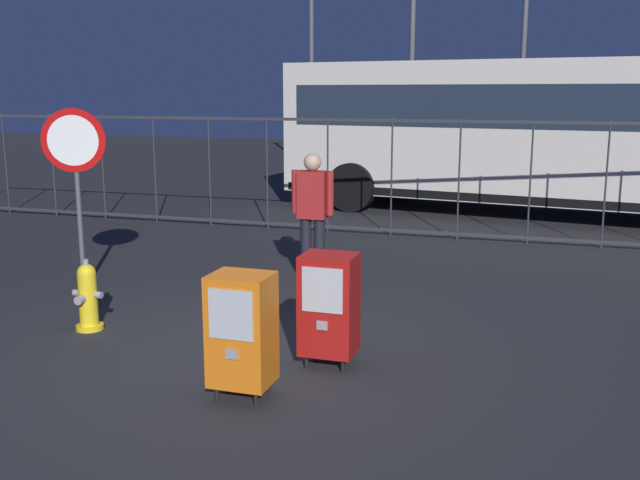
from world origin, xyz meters
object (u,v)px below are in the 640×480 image
Objects in this scene: pedestrian at (313,211)px; street_light_far_right at (413,6)px; newspaper_box_secondary at (242,329)px; fire_hydrant at (88,297)px; street_light_far_left at (311,44)px; newspaper_box_primary at (329,304)px; street_light_near_right at (524,39)px; bus_near at (551,129)px; stop_sign at (75,161)px.

street_light_far_right is (-0.79, 10.63, 3.60)m from pedestrian.
fire_hydrant is at bearing 153.65° from newspaper_box_secondary.
street_light_far_left is (-2.77, 15.76, 3.49)m from fire_hydrant.
newspaper_box_primary is 14.63m from street_light_near_right.
pedestrian is at bearing 99.19° from newspaper_box_secondary.
fire_hydrant is at bearing -123.63° from pedestrian.
street_light_near_right reaches higher than bus_near.
pedestrian reaches higher than newspaper_box_primary.
fire_hydrant is 2.47m from newspaper_box_secondary.
street_light_far_left is (-6.36, 1.71, 0.09)m from street_light_near_right.
street_light_far_left is 4.56m from street_light_far_right.
street_light_far_right reaches higher than pedestrian.
stop_sign reaches higher than fire_hydrant.
newspaper_box_secondary is at bearing -84.52° from street_light_far_right.
pedestrian is at bearing -85.77° from street_light_far_right.
street_light_far_right is (0.85, 13.08, 4.20)m from fire_hydrant.
newspaper_box_secondary is 0.16× the size of street_light_far_left.
newspaper_box_secondary is at bearing -95.21° from street_light_near_right.
fire_hydrant is 2.68m from newspaper_box_primary.
street_light_near_right is 0.80× the size of street_light_far_right.
newspaper_box_secondary is at bearing -26.35° from fire_hydrant.
stop_sign is 0.21× the size of bus_near.
street_light_far_right is at bearing 97.77° from newspaper_box_primary.
fire_hydrant is 0.07× the size of bus_near.
street_light_far_left is at bearing 108.31° from pedestrian.
street_light_near_right reaches higher than fire_hydrant.
stop_sign is (-0.97, 1.28, 1.25)m from fire_hydrant.
newspaper_box_secondary is 0.16× the size of street_light_near_right.
street_light_near_right is at bearing 19.40° from street_light_far_right.
bus_near is at bearing 79.06° from newspaper_box_primary.
street_light_near_right is at bearing 70.35° from stop_sign.
newspaper_box_secondary is at bearing -94.09° from bus_near.
newspaper_box_secondary is 4.10m from stop_sign.
newspaper_box_primary is at bearing -71.21° from street_light_far_left.
pedestrian is 11.25m from street_light_far_right.
street_light_far_right is at bearing 94.23° from pedestrian.
street_light_far_right reaches higher than bus_near.
stop_sign is 0.34× the size of street_light_far_left.
street_light_far_left is (-4.98, 16.85, 3.27)m from newspaper_box_secondary.
stop_sign reaches higher than pedestrian.
street_light_far_left reaches higher than fire_hydrant.
street_light_far_right reaches higher than newspaper_box_primary.
fire_hydrant is 0.73× the size of newspaper_box_secondary.
street_light_far_left is at bearing 99.98° from fire_hydrant.
street_light_far_right is (-3.57, 4.22, 2.84)m from bus_near.
street_light_far_right is at bearing -36.50° from street_light_far_left.
pedestrian is 12.09m from street_light_near_right.
fire_hydrant is 2.03m from stop_sign.
fire_hydrant is 14.89m from street_light_near_right.
newspaper_box_primary is 0.46× the size of stop_sign.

